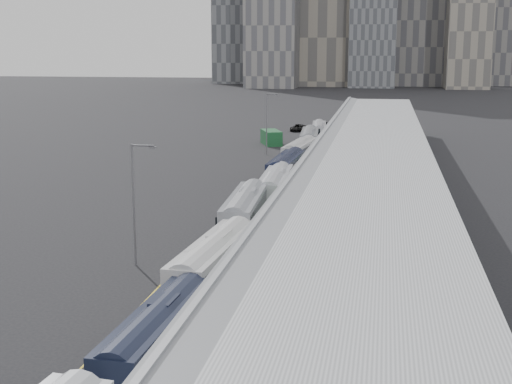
% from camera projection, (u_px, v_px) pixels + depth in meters
% --- Properties ---
extents(sidewalk, '(10.00, 170.00, 0.12)m').
position_uv_depth(sidewalk, '(327.00, 223.00, 70.12)').
color(sidewalk, gray).
rests_on(sidewalk, ground).
extents(lane_line, '(0.12, 160.00, 0.02)m').
position_uv_depth(lane_line, '(223.00, 219.00, 71.96)').
color(lane_line, gold).
rests_on(lane_line, ground).
extents(depot, '(12.45, 160.40, 7.20)m').
position_uv_depth(depot, '(369.00, 190.00, 68.74)').
color(depot, gray).
rests_on(depot, ground).
extents(bus_1, '(2.94, 12.25, 3.56)m').
position_uv_depth(bus_1, '(157.00, 344.00, 37.95)').
color(bus_1, black).
rests_on(bus_1, ground).
extents(bus_2, '(3.62, 13.67, 3.95)m').
position_uv_depth(bus_2, '(214.00, 269.00, 50.23)').
color(bus_2, '#B9B9BB').
rests_on(bus_2, ground).
extents(bus_3, '(3.48, 13.83, 4.01)m').
position_uv_depth(bus_3, '(245.00, 217.00, 65.85)').
color(bus_3, gray).
rests_on(bus_3, ground).
extents(bus_4, '(3.29, 13.56, 3.93)m').
position_uv_depth(bus_4, '(275.00, 192.00, 77.49)').
color(bus_4, '#B2B4BD').
rests_on(bus_4, ground).
extents(bus_5, '(3.32, 13.72, 3.98)m').
position_uv_depth(bus_5, '(286.00, 172.00, 89.51)').
color(bus_5, black).
rests_on(bus_5, ground).
extents(bus_6, '(3.93, 13.16, 3.79)m').
position_uv_depth(bus_6, '(300.00, 155.00, 104.37)').
color(bus_6, '#BAB9BC').
rests_on(bus_6, ground).
extents(bus_7, '(3.67, 13.62, 3.93)m').
position_uv_depth(bus_7, '(309.00, 143.00, 117.46)').
color(bus_7, gray).
rests_on(bus_7, ground).
extents(bus_8, '(3.56, 12.53, 3.61)m').
position_uv_depth(bus_8, '(319.00, 134.00, 131.34)').
color(bus_8, '#A8A9B2').
rests_on(bus_8, ground).
extents(tree_1, '(1.82, 1.82, 4.59)m').
position_uv_depth(tree_1, '(259.00, 244.00, 49.48)').
color(tree_1, black).
rests_on(tree_1, ground).
extents(tree_2, '(1.79, 1.79, 3.79)m').
position_uv_depth(tree_2, '(294.00, 199.00, 67.94)').
color(tree_2, black).
rests_on(tree_2, ground).
extents(tree_3, '(1.74, 1.74, 4.00)m').
position_uv_depth(tree_3, '(321.00, 154.00, 95.62)').
color(tree_3, black).
rests_on(tree_3, ground).
extents(street_lamp_near, '(2.04, 0.22, 9.74)m').
position_uv_depth(street_lamp_near, '(136.00, 197.00, 55.63)').
color(street_lamp_near, '#59595E').
rests_on(street_lamp_near, ground).
extents(street_lamp_far, '(2.04, 0.22, 9.88)m').
position_uv_depth(street_lamp_far, '(268.00, 120.00, 114.31)').
color(street_lamp_far, '#59595E').
rests_on(street_lamp_far, ground).
extents(shipping_container, '(4.84, 6.92, 2.56)m').
position_uv_depth(shipping_container, '(271.00, 137.00, 127.63)').
color(shipping_container, '#164725').
rests_on(shipping_container, ground).
extents(suv, '(3.24, 5.45, 1.42)m').
position_uv_depth(suv, '(298.00, 128.00, 148.48)').
color(suv, black).
rests_on(suv, ground).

